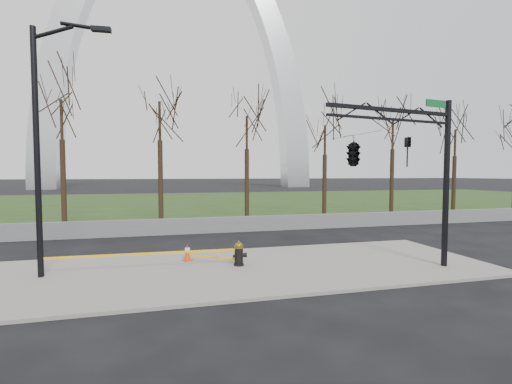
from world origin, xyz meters
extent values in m
plane|color=black|center=(0.00, 0.00, 0.00)|extent=(500.00, 500.00, 0.00)
cube|color=gray|center=(0.00, 0.00, 0.05)|extent=(18.00, 6.00, 0.10)
cube|color=#1B3814|center=(0.00, 30.00, 0.03)|extent=(120.00, 40.00, 0.06)
cube|color=#59595B|center=(0.00, 8.00, 0.45)|extent=(60.00, 0.30, 0.90)
cylinder|color=black|center=(-0.09, 0.31, 0.13)|extent=(0.36, 0.36, 0.06)
cylinder|color=black|center=(-0.09, 0.31, 0.42)|extent=(0.28, 0.28, 0.64)
cylinder|color=black|center=(0.14, 0.28, 0.47)|extent=(0.23, 0.20, 0.17)
cylinder|color=black|center=(-0.25, 0.33, 0.44)|extent=(0.12, 0.12, 0.11)
cylinder|color=brown|center=(-0.09, 0.31, 0.76)|extent=(0.32, 0.32, 0.06)
ellipsoid|color=brown|center=(-0.09, 0.31, 0.83)|extent=(0.30, 0.30, 0.22)
cylinder|color=brown|center=(-0.09, 0.31, 0.96)|extent=(0.06, 0.06, 0.09)
cube|color=red|center=(-1.86, 1.47, 0.12)|extent=(0.43, 0.43, 0.04)
cone|color=red|center=(-1.86, 1.47, 0.43)|extent=(0.25, 0.25, 0.59)
cylinder|color=white|center=(-1.86, 1.47, 0.54)|extent=(0.19, 0.19, 0.09)
cylinder|color=black|center=(-6.55, 0.51, 4.00)|extent=(0.18, 0.18, 8.00)
cylinder|color=black|center=(-6.00, 0.47, 7.85)|extent=(1.27, 0.20, 0.56)
cylinder|color=black|center=(-5.15, 0.42, 8.10)|extent=(1.21, 0.19, 0.22)
cube|color=black|center=(-4.55, 0.38, 8.05)|extent=(0.61, 0.26, 0.14)
cylinder|color=black|center=(7.10, -1.53, 3.00)|extent=(0.20, 0.20, 6.00)
cube|color=black|center=(4.62, -1.83, 5.50)|extent=(4.98, 0.73, 0.12)
cube|color=black|center=(4.62, -1.83, 5.20)|extent=(4.97, 0.69, 0.08)
cube|color=#0C5926|center=(6.50, -1.60, 5.85)|extent=(0.90, 0.15, 0.25)
imported|color=black|center=(5.31, -1.75, 4.15)|extent=(0.19, 0.22, 1.00)
imported|color=black|center=(3.13, -2.02, 4.15)|extent=(0.83, 2.53, 1.00)
cube|color=#F2B70C|center=(-3.32, 0.41, 0.69)|extent=(6.46, 0.20, 0.08)
cube|color=#F2B70C|center=(-0.97, 0.89, 0.31)|extent=(1.78, 1.17, 0.08)
camera|label=1|loc=(-2.44, -11.69, 3.41)|focal=23.95mm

